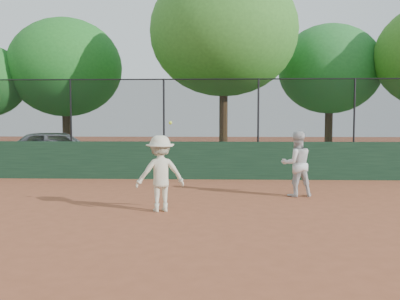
{
  "coord_description": "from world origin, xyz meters",
  "views": [
    {
      "loc": [
        1.2,
        -8.17,
        1.93
      ],
      "look_at": [
        0.8,
        2.2,
        1.2
      ],
      "focal_mm": 40.0,
      "sensor_mm": 36.0,
      "label": 1
    }
  ],
  "objects_px": {
    "parked_car": "(59,149)",
    "tree_1": "(65,68)",
    "tree_3": "(330,69)",
    "tree_2": "(224,32)",
    "player_second": "(297,164)",
    "player_main": "(160,173)"
  },
  "relations": [
    {
      "from": "parked_car",
      "to": "tree_1",
      "type": "relative_size",
      "value": 0.68
    },
    {
      "from": "tree_1",
      "to": "tree_3",
      "type": "distance_m",
      "value": 12.32
    },
    {
      "from": "parked_car",
      "to": "tree_2",
      "type": "distance_m",
      "value": 8.05
    },
    {
      "from": "tree_1",
      "to": "tree_3",
      "type": "xyz_separation_m",
      "value": [
        12.3,
        0.65,
        -0.05
      ]
    },
    {
      "from": "player_second",
      "to": "tree_3",
      "type": "relative_size",
      "value": 0.26
    },
    {
      "from": "player_main",
      "to": "player_second",
      "type": "bearing_deg",
      "value": 31.37
    },
    {
      "from": "player_second",
      "to": "tree_3",
      "type": "height_order",
      "value": "tree_3"
    },
    {
      "from": "player_second",
      "to": "tree_3",
      "type": "xyz_separation_m",
      "value": [
        3.28,
        10.13,
        3.43
      ]
    },
    {
      "from": "parked_car",
      "to": "tree_1",
      "type": "height_order",
      "value": "tree_1"
    },
    {
      "from": "parked_car",
      "to": "player_second",
      "type": "xyz_separation_m",
      "value": [
        8.09,
        -5.89,
        0.05
      ]
    },
    {
      "from": "tree_3",
      "to": "tree_1",
      "type": "bearing_deg",
      "value": -176.96
    },
    {
      "from": "parked_car",
      "to": "tree_3",
      "type": "relative_size",
      "value": 0.7
    },
    {
      "from": "player_main",
      "to": "tree_1",
      "type": "distance_m",
      "value": 13.29
    },
    {
      "from": "tree_1",
      "to": "tree_2",
      "type": "relative_size",
      "value": 0.81
    },
    {
      "from": "player_second",
      "to": "tree_1",
      "type": "relative_size",
      "value": 0.25
    },
    {
      "from": "tree_3",
      "to": "tree_2",
      "type": "bearing_deg",
      "value": -150.72
    },
    {
      "from": "player_main",
      "to": "tree_3",
      "type": "distance_m",
      "value": 14.1
    },
    {
      "from": "tree_2",
      "to": "tree_3",
      "type": "distance_m",
      "value": 5.86
    },
    {
      "from": "parked_car",
      "to": "tree_1",
      "type": "xyz_separation_m",
      "value": [
        -0.93,
        3.59,
        3.54
      ]
    },
    {
      "from": "tree_2",
      "to": "player_second",
      "type": "bearing_deg",
      "value": -76.81
    },
    {
      "from": "player_main",
      "to": "tree_2",
      "type": "height_order",
      "value": "tree_2"
    },
    {
      "from": "parked_car",
      "to": "tree_3",
      "type": "height_order",
      "value": "tree_3"
    }
  ]
}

